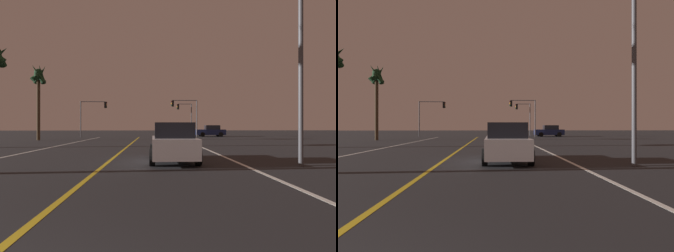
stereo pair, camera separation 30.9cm
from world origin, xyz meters
The scene contains 10 objects.
lane_edge_right centered at (5.52, 15.91, 0.00)m, with size 0.16×43.83×0.01m, color silver.
lane_edge_left centered at (-5.52, 15.91, 0.00)m, with size 0.16×43.83×0.01m, color silver.
lane_center_divider centered at (0.00, 15.91, 0.00)m, with size 0.16×43.83×0.01m, color gold.
car_lead_same_lane centered at (2.80, 10.99, 0.82)m, with size 2.02×4.30×1.70m.
car_crossing_side centered at (10.57, 39.36, 0.82)m, with size 4.30×2.02×1.70m.
traffic_light_near_right centered at (6.46, 38.33, 4.01)m, with size 3.80×0.36×5.34m.
traffic_light_near_left centered at (-6.43, 38.33, 3.83)m, with size 3.79×0.36×5.09m.
traffic_light_far_right centered at (7.12, 43.83, 3.89)m, with size 2.51×0.36×5.27m.
street_lamp_right_near centered at (7.12, 9.44, 5.03)m, with size 2.48×0.44×7.87m.
palm_tree_left_far centered at (-10.63, 29.83, 6.59)m, with size 2.03×2.04×8.36m.
Camera 2 is at (2.23, -0.90, 1.55)m, focal length 29.18 mm.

